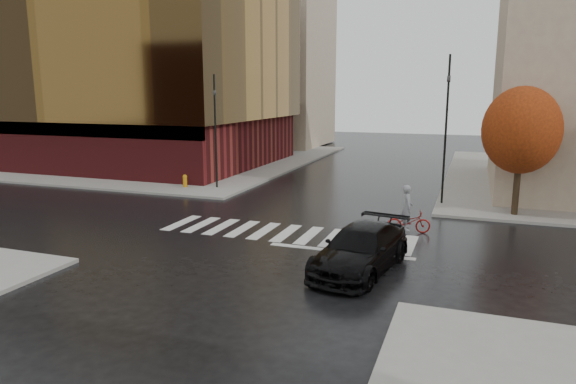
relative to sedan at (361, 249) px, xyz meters
name	(u,v)px	position (x,y,z in m)	size (l,w,h in m)	color
ground	(282,236)	(-4.24, 3.26, -0.81)	(120.00, 120.00, 0.00)	black
sidewalk_nw	(155,158)	(-25.24, 24.26, -0.73)	(30.00, 30.00, 0.15)	gray
crosswalk	(286,233)	(-4.24, 3.76, -0.80)	(12.00, 3.00, 0.01)	silver
office_glass	(121,69)	(-26.24, 21.25, 7.47)	(27.00, 19.00, 16.00)	maroon
building_nw_far	(266,59)	(-20.24, 40.26, 9.34)	(14.00, 12.00, 20.00)	tan
tree_ne_a	(521,130)	(5.76, 10.66, 3.65)	(3.80, 3.80, 6.50)	black
sedan	(361,249)	(0.00, 0.00, 0.00)	(2.26, 5.57, 1.62)	black
cyclist	(408,217)	(0.96, 5.76, -0.05)	(2.05, 1.13, 2.22)	maroon
traffic_light_nw	(215,124)	(-12.25, 12.26, 3.50)	(0.23, 0.21, 7.29)	black
traffic_light_ne	(447,118)	(2.06, 12.26, 4.12)	(0.21, 0.24, 8.20)	black
fire_hydrant	(185,180)	(-14.24, 11.56, -0.20)	(0.30, 0.30, 0.84)	#C9800B
manhole	(341,257)	(-1.04, 1.26, -0.80)	(0.56, 0.56, 0.01)	#3D2415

